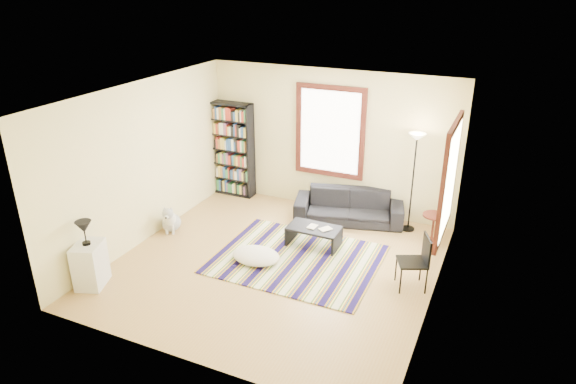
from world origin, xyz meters
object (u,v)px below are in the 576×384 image
at_px(bookshelf, 233,149).
at_px(coffee_table, 314,236).
at_px(sofa, 349,206).
at_px(floor_lamp, 412,183).
at_px(folding_chair, 412,262).
at_px(side_table, 433,228).
at_px(dog, 171,218).
at_px(floor_cushion, 256,256).
at_px(white_cabinet, 90,265).

xyz_separation_m(bookshelf, coffee_table, (2.43, -1.47, -0.82)).
bearing_deg(coffee_table, sofa, 78.54).
bearing_deg(floor_lamp, bookshelf, 177.45).
relative_size(coffee_table, folding_chair, 1.05).
height_order(side_table, folding_chair, folding_chair).
relative_size(bookshelf, folding_chair, 2.33).
height_order(floor_lamp, dog, floor_lamp).
height_order(coffee_table, dog, dog).
distance_m(bookshelf, floor_cushion, 3.08).
xyz_separation_m(sofa, coffee_table, (-0.24, -1.20, -0.12)).
bearing_deg(folding_chair, coffee_table, 137.71).
relative_size(coffee_table, dog, 1.75).
distance_m(side_table, folding_chair, 1.59).
relative_size(floor_cushion, dog, 1.59).
xyz_separation_m(side_table, white_cabinet, (-4.50, -3.52, 0.08)).
relative_size(coffee_table, white_cabinet, 1.29).
bearing_deg(bookshelf, floor_cushion, -53.32).
bearing_deg(side_table, bookshelf, 173.51).
distance_m(white_cabinet, dog, 2.00).
xyz_separation_m(folding_chair, dog, (-4.43, 0.06, -0.17)).
distance_m(floor_cushion, white_cabinet, 2.57).
distance_m(side_table, dog, 4.73).
distance_m(bookshelf, folding_chair, 4.76).
bearing_deg(coffee_table, side_table, 27.85).
relative_size(floor_lamp, white_cabinet, 2.66).
height_order(bookshelf, coffee_table, bookshelf).
relative_size(floor_cushion, white_cabinet, 1.17).
distance_m(sofa, floor_lamp, 1.30).
bearing_deg(floor_lamp, white_cabinet, -136.31).
bearing_deg(dog, folding_chair, -22.69).
xyz_separation_m(coffee_table, white_cabinet, (-2.64, -2.53, 0.17)).
xyz_separation_m(coffee_table, floor_lamp, (1.38, 1.30, 0.75)).
xyz_separation_m(coffee_table, floor_cushion, (-0.67, -0.89, -0.08)).
bearing_deg(floor_lamp, dog, -155.29).
bearing_deg(dog, white_cabinet, -112.39).
bearing_deg(folding_chair, floor_lamp, 78.82).
height_order(folding_chair, dog, folding_chair).
distance_m(folding_chair, white_cabinet, 4.85).
bearing_deg(sofa, bookshelf, 159.26).
bearing_deg(folding_chair, sofa, 107.03).
height_order(floor_cushion, side_table, side_table).
relative_size(sofa, white_cabinet, 2.92).
xyz_separation_m(floor_lamp, white_cabinet, (-4.02, -3.84, -0.58)).
bearing_deg(side_table, sofa, 172.33).
bearing_deg(sofa, floor_lamp, -9.94).
distance_m(coffee_table, floor_cushion, 1.12).
xyz_separation_m(coffee_table, folding_chair, (1.81, -0.60, 0.25)).
bearing_deg(sofa, folding_chair, -63.89).
distance_m(floor_cushion, floor_lamp, 3.11).
xyz_separation_m(floor_cushion, folding_chair, (2.49, 0.29, 0.33)).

